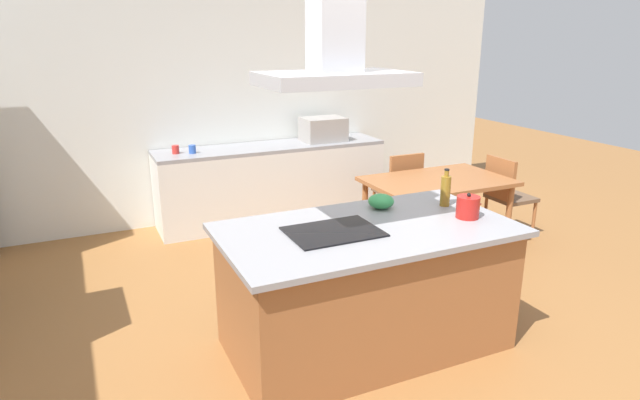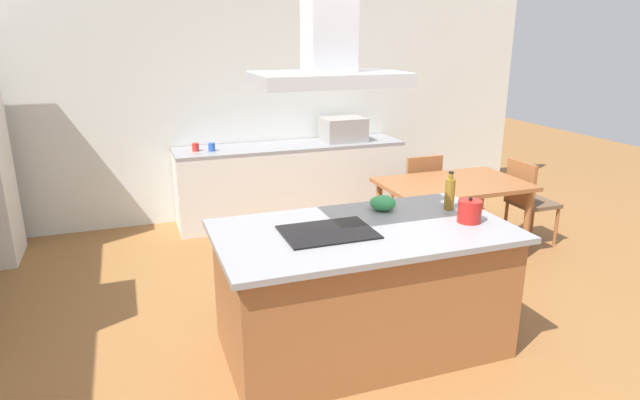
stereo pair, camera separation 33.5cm
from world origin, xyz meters
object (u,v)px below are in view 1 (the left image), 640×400
Objects in this scene: dining_table at (437,187)px; range_hood at (335,42)px; countertop_microwave at (323,129)px; tea_kettle at (468,207)px; chair_at_right_end at (506,192)px; chair_facing_back_wall at (400,186)px; mixing_bowl at (381,201)px; coffee_mug_blue at (192,149)px; coffee_mug_red at (176,150)px; cooktop at (333,232)px; olive_oil_bottle at (445,190)px.

range_hood is at bearing -144.61° from dining_table.
dining_table is (0.52, -1.61, -0.37)m from countertop_microwave.
chair_at_right_end is at bearing 39.29° from tea_kettle.
range_hood is (-1.79, -1.27, 1.43)m from dining_table.
dining_table is 0.68m from chair_facing_back_wall.
mixing_bowl is 2.66m from coffee_mug_blue.
tea_kettle is 1.64m from dining_table.
chair_at_right_end is at bearing -0.00° from dining_table.
coffee_mug_red is at bearing 111.90° from mixing_bowl.
mixing_bowl is 2.66m from countertop_microwave.
cooktop is at bearing -144.61° from dining_table.
countertop_microwave reaches higher than chair_facing_back_wall.
tea_kettle is 3.36m from coffee_mug_red.
chair_at_right_end is at bearing -48.31° from countertop_microwave.
coffee_mug_red reaches higher than dining_table.
coffee_mug_red is 0.10× the size of chair_facing_back_wall.
range_hood is (-1.02, -0.17, 1.08)m from olive_oil_bottle.
coffee_mug_red is 2.80m from dining_table.
olive_oil_bottle is 2.08m from chair_at_right_end.
tea_kettle reaches higher than dining_table.
range_hood is (0.31, -2.83, 1.16)m from coffee_mug_blue.
cooktop is 0.67× the size of chair_facing_back_wall.
tea_kettle is 0.63m from mixing_bowl.
olive_oil_bottle reaches higher than chair_facing_back_wall.
coffee_mug_red is 0.10× the size of range_hood.
tea_kettle reaches higher than coffee_mug_red.
tea_kettle is 0.24× the size of chair_at_right_end.
chair_facing_back_wall is (0.79, 2.06, -0.47)m from tea_kettle.
coffee_mug_blue is 2.33m from chair_facing_back_wall.
countertop_microwave is 3.32m from range_hood.
tea_kettle is at bearing -44.80° from mixing_bowl.
chair_at_right_end is at bearing -36.01° from chair_facing_back_wall.
tea_kettle reaches higher than chair_facing_back_wall.
cooktop is 1.01m from tea_kettle.
dining_table is at bearing 35.39° from range_hood.
tea_kettle is 3.23m from coffee_mug_blue.
coffee_mug_blue is at bearing 152.74° from chair_at_right_end.
dining_table is (1.24, 0.95, -0.29)m from mixing_bowl.
coffee_mug_red is 3.60m from chair_at_right_end.
range_hood is at bearing -113.86° from countertop_microwave.
chair_at_right_end is at bearing -26.86° from coffee_mug_red.
coffee_mug_blue reaches higher than chair_at_right_end.
countertop_microwave is (0.28, 3.01, 0.06)m from tea_kettle.
mixing_bowl is at bearing 29.96° from range_hood.
cooktop is 6.67× the size of coffee_mug_blue.
chair_at_right_end is at bearing 33.26° from olive_oil_bottle.
coffee_mug_blue is at bearing 113.93° from tea_kettle.
mixing_bowl is 2.16× the size of coffee_mug_red.
chair_at_right_end is 1.00× the size of chair_facing_back_wall.
dining_table is (0.79, 1.40, -0.31)m from tea_kettle.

